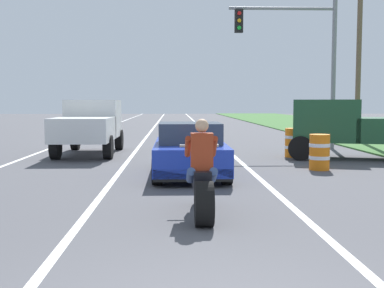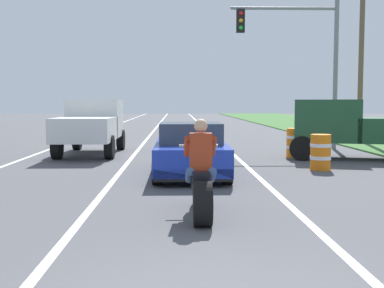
{
  "view_description": "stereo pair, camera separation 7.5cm",
  "coord_description": "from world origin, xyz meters",
  "px_view_note": "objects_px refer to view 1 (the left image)",
  "views": [
    {
      "loc": [
        -0.34,
        -3.78,
        1.88
      ],
      "look_at": [
        0.06,
        6.76,
        1.0
      ],
      "focal_mm": 46.4,
      "sensor_mm": 36.0,
      "label": 1
    },
    {
      "loc": [
        -0.26,
        -3.78,
        1.88
      ],
      "look_at": [
        0.06,
        6.76,
        1.0
      ],
      "focal_mm": 46.4,
      "sensor_mm": 36.0,
      "label": 2
    }
  ],
  "objects_px": {
    "construction_barrel_nearest": "(319,152)",
    "construction_barrel_mid": "(293,143)",
    "pickup_truck_left_lane_white": "(90,124)",
    "traffic_light_mast_near": "(302,50)",
    "sports_car_blue": "(190,151)",
    "motorcycle_with_rider": "(202,182)",
    "pickup_truck_right_shoulder_dark_green": "(354,126)"
  },
  "relations": [
    {
      "from": "construction_barrel_nearest",
      "to": "construction_barrel_mid",
      "type": "xyz_separation_m",
      "value": [
        0.06,
        3.27,
        0.0
      ]
    },
    {
      "from": "sports_car_blue",
      "to": "pickup_truck_left_lane_white",
      "type": "height_order",
      "value": "pickup_truck_left_lane_white"
    },
    {
      "from": "sports_car_blue",
      "to": "traffic_light_mast_near",
      "type": "xyz_separation_m",
      "value": [
        4.71,
        7.04,
        3.35
      ]
    },
    {
      "from": "traffic_light_mast_near",
      "to": "construction_barrel_mid",
      "type": "relative_size",
      "value": 6.0
    },
    {
      "from": "traffic_light_mast_near",
      "to": "construction_barrel_mid",
      "type": "height_order",
      "value": "traffic_light_mast_near"
    },
    {
      "from": "traffic_light_mast_near",
      "to": "construction_barrel_mid",
      "type": "distance_m",
      "value": 4.66
    },
    {
      "from": "pickup_truck_left_lane_white",
      "to": "traffic_light_mast_near",
      "type": "bearing_deg",
      "value": 11.79
    },
    {
      "from": "pickup_truck_left_lane_white",
      "to": "traffic_light_mast_near",
      "type": "xyz_separation_m",
      "value": [
        8.18,
        1.71,
        2.87
      ]
    },
    {
      "from": "sports_car_blue",
      "to": "traffic_light_mast_near",
      "type": "distance_m",
      "value": 9.11
    },
    {
      "from": "construction_barrel_nearest",
      "to": "pickup_truck_left_lane_white",
      "type": "bearing_deg",
      "value": 147.66
    },
    {
      "from": "pickup_truck_left_lane_white",
      "to": "motorcycle_with_rider",
      "type": "bearing_deg",
      "value": -70.94
    },
    {
      "from": "pickup_truck_left_lane_white",
      "to": "construction_barrel_mid",
      "type": "xyz_separation_m",
      "value": [
        7.18,
        -1.24,
        -0.6
      ]
    },
    {
      "from": "sports_car_blue",
      "to": "construction_barrel_nearest",
      "type": "relative_size",
      "value": 4.3
    },
    {
      "from": "motorcycle_with_rider",
      "to": "pickup_truck_right_shoulder_dark_green",
      "type": "height_order",
      "value": "pickup_truck_right_shoulder_dark_green"
    },
    {
      "from": "construction_barrel_nearest",
      "to": "sports_car_blue",
      "type": "bearing_deg",
      "value": -167.35
    },
    {
      "from": "motorcycle_with_rider",
      "to": "traffic_light_mast_near",
      "type": "relative_size",
      "value": 0.37
    },
    {
      "from": "construction_barrel_mid",
      "to": "pickup_truck_left_lane_white",
      "type": "bearing_deg",
      "value": 170.22
    },
    {
      "from": "construction_barrel_nearest",
      "to": "construction_barrel_mid",
      "type": "height_order",
      "value": "same"
    },
    {
      "from": "construction_barrel_mid",
      "to": "construction_barrel_nearest",
      "type": "bearing_deg",
      "value": -90.98
    },
    {
      "from": "pickup_truck_left_lane_white",
      "to": "construction_barrel_nearest",
      "type": "xyz_separation_m",
      "value": [
        7.12,
        -4.51,
        -0.6
      ]
    },
    {
      "from": "sports_car_blue",
      "to": "pickup_truck_left_lane_white",
      "type": "distance_m",
      "value": 6.38
    },
    {
      "from": "traffic_light_mast_near",
      "to": "pickup_truck_left_lane_white",
      "type": "bearing_deg",
      "value": -168.21
    },
    {
      "from": "pickup_truck_right_shoulder_dark_green",
      "to": "construction_barrel_nearest",
      "type": "relative_size",
      "value": 5.14
    },
    {
      "from": "motorcycle_with_rider",
      "to": "construction_barrel_nearest",
      "type": "bearing_deg",
      "value": 57.22
    },
    {
      "from": "pickup_truck_left_lane_white",
      "to": "construction_barrel_nearest",
      "type": "bearing_deg",
      "value": -32.34
    },
    {
      "from": "motorcycle_with_rider",
      "to": "pickup_truck_right_shoulder_dark_green",
      "type": "relative_size",
      "value": 0.43
    },
    {
      "from": "pickup_truck_right_shoulder_dark_green",
      "to": "traffic_light_mast_near",
      "type": "distance_m",
      "value": 4.64
    },
    {
      "from": "sports_car_blue",
      "to": "pickup_truck_right_shoulder_dark_green",
      "type": "distance_m",
      "value": 6.64
    },
    {
      "from": "sports_car_blue",
      "to": "construction_barrel_nearest",
      "type": "height_order",
      "value": "sports_car_blue"
    },
    {
      "from": "pickup_truck_left_lane_white",
      "to": "sports_car_blue",
      "type": "bearing_deg",
      "value": -56.96
    },
    {
      "from": "motorcycle_with_rider",
      "to": "construction_barrel_mid",
      "type": "distance_m",
      "value": 9.63
    },
    {
      "from": "pickup_truck_right_shoulder_dark_green",
      "to": "construction_barrel_nearest",
      "type": "height_order",
      "value": "pickup_truck_right_shoulder_dark_green"
    }
  ]
}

